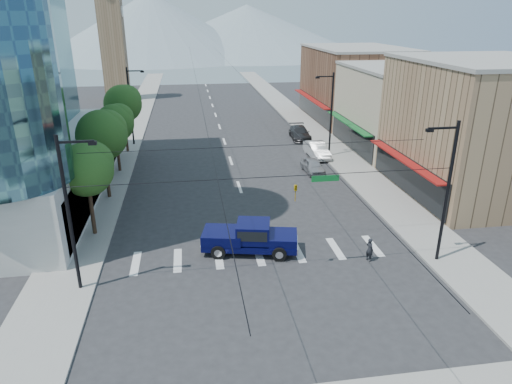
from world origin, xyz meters
TOP-DOWN VIEW (x-y plane):
  - ground at (0.00, 0.00)m, footprint 160.00×160.00m
  - sidewalk_left at (-12.00, 40.00)m, footprint 4.00×120.00m
  - sidewalk_right at (12.00, 40.00)m, footprint 4.00×120.00m
  - shop_near at (20.00, 10.00)m, footprint 12.00×14.00m
  - shop_mid at (20.00, 24.00)m, footprint 12.00×14.00m
  - shop_far at (20.00, 40.00)m, footprint 12.00×18.00m
  - clock_tower at (-16.50, 62.00)m, footprint 4.80×4.80m
  - mountain_left at (-15.00, 150.00)m, footprint 80.00×80.00m
  - mountain_right at (20.00, 160.00)m, footprint 90.00×90.00m
  - tree_near at (-11.07, 6.10)m, footprint 3.65×3.64m
  - tree_midnear at (-11.07, 13.10)m, footprint 4.09×4.09m
  - tree_midfar at (-11.07, 20.10)m, footprint 3.65×3.64m
  - tree_far at (-11.07, 27.10)m, footprint 4.09×4.09m
  - signal_rig at (0.19, -1.00)m, footprint 21.80×0.20m
  - lamp_pole_nw at (-10.67, 30.00)m, footprint 2.00×0.25m
  - lamp_pole_ne at (10.67, 22.00)m, footprint 2.00×0.25m
  - pickup_truck at (-0.73, 1.96)m, footprint 6.53×3.45m
  - pedestrian at (6.59, -0.30)m, footprint 0.56×0.67m
  - parked_car_near at (7.60, 16.95)m, footprint 1.85×4.14m
  - parked_car_mid at (9.40, 21.95)m, footprint 1.95×5.08m
  - parked_car_far at (9.40, 29.71)m, footprint 2.51×5.53m

SIDE VIEW (x-z plane):
  - ground at x=0.00m, z-range 0.00..0.00m
  - sidewalk_left at x=-12.00m, z-range 0.00..0.15m
  - sidewalk_right at x=12.00m, z-range 0.00..0.15m
  - parked_car_near at x=7.60m, z-range 0.00..1.38m
  - pedestrian at x=6.59m, z-range 0.00..1.55m
  - parked_car_far at x=9.40m, z-range 0.00..1.57m
  - parked_car_mid at x=9.40m, z-range 0.00..1.65m
  - pickup_truck at x=-0.73m, z-range 0.04..2.15m
  - shop_mid at x=20.00m, z-range 0.00..9.00m
  - signal_rig at x=0.19m, z-range 0.14..9.14m
  - lamp_pole_nw at x=-10.67m, z-range 0.44..9.44m
  - lamp_pole_ne at x=10.67m, z-range 0.44..9.44m
  - tree_near at x=-11.07m, z-range 1.64..8.34m
  - tree_midfar at x=-11.07m, z-range 1.64..8.34m
  - shop_far at x=20.00m, z-range 0.00..10.00m
  - shop_near at x=20.00m, z-range 0.00..11.00m
  - tree_midnear at x=-11.07m, z-range 1.83..9.35m
  - tree_far at x=-11.07m, z-range 1.83..9.35m
  - mountain_right at x=20.00m, z-range 0.00..18.00m
  - clock_tower at x=-16.50m, z-range 0.44..20.84m
  - mountain_left at x=-15.00m, z-range 0.00..22.00m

